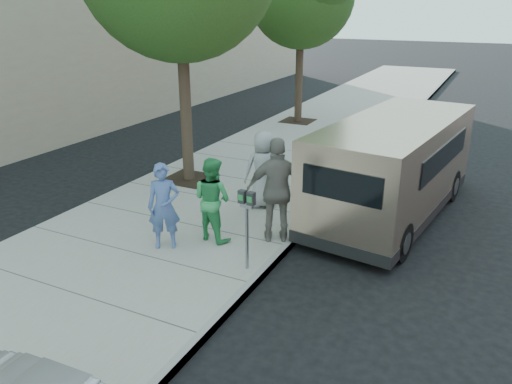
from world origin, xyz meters
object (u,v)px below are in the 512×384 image
van (395,166)px  person_gray_shirt (263,169)px  parking_meter (247,213)px  person_striped_polo (278,191)px  person_green_shirt (212,199)px  person_officer (164,206)px

van → person_gray_shirt: (-2.61, -1.10, -0.14)m
parking_meter → person_striped_polo: 1.24m
person_gray_shirt → person_striped_polo: person_striped_polo is taller
person_green_shirt → person_striped_polo: 1.25m
person_gray_shirt → person_striped_polo: bearing=84.8°
person_officer → person_striped_polo: 2.11m
person_green_shirt → person_striped_polo: bearing=-145.7°
parking_meter → person_green_shirt: size_ratio=0.87×
person_green_shirt → person_gray_shirt: 1.93m
person_green_shirt → person_striped_polo: person_striped_polo is taller
person_green_shirt → person_officer: bearing=59.6°
van → person_green_shirt: size_ratio=3.70×
van → person_gray_shirt: bearing=-149.4°
person_green_shirt → person_gray_shirt: bearing=-83.2°
parking_meter → person_gray_shirt: (-0.97, 2.68, -0.17)m
parking_meter → person_officer: bearing=-177.6°
person_gray_shirt → person_green_shirt: bearing=45.9°
parking_meter → person_striped_polo: person_striped_polo is taller
person_officer → person_green_shirt: size_ratio=0.99×
parking_meter → person_green_shirt: 1.37m
van → person_officer: (-3.37, -3.71, -0.19)m
person_officer → person_gray_shirt: size_ratio=0.94×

